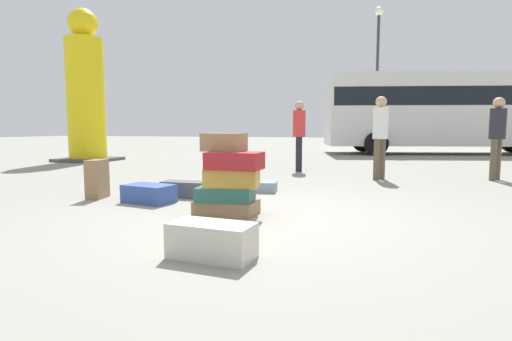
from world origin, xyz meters
The scene contains 13 objects.
ground_plane centered at (0.00, 0.00, 0.00)m, with size 80.00×80.00×0.00m, color gray.
suitcase_tower centered at (-0.34, 0.12, 0.43)m, with size 0.82×0.54×0.98m.
suitcase_slate_right_side centered at (-0.60, 1.93, 0.08)m, with size 0.72×0.37×0.17m, color gray.
suitcase_cream_white_trunk centered at (0.13, -1.45, 0.14)m, with size 0.68×0.34×0.29m, color beige.
suitcase_navy_left_side centered at (-1.70, 0.52, 0.13)m, with size 0.68×0.42×0.25m, color #334F99.
suitcase_brown_foreground_near centered at (-2.63, 0.60, 0.29)m, with size 0.21×0.37×0.57m, color olive.
suitcase_charcoal_behind_tower centered at (-1.40, 1.07, 0.12)m, with size 0.76×0.31×0.24m, color #4C4C51.
person_bearded_onlooker centered at (1.33, 4.18, 1.00)m, with size 0.30×0.31×1.67m.
person_tourist_with_camera centered at (3.54, 4.76, 0.98)m, with size 0.30×0.30×1.65m.
person_passerby_in_red centered at (-0.54, 5.22, 1.00)m, with size 0.30×0.33×1.68m.
yellow_dummy_statue centered at (-7.54, 6.23, 2.10)m, with size 1.60×1.60×4.69m.
parked_bus centered at (3.87, 13.62, 1.83)m, with size 10.06×4.79×3.15m.
lamp_post centered at (1.02, 13.72, 3.95)m, with size 0.36×0.36×6.04m.
Camera 1 is at (1.43, -4.36, 1.04)m, focal length 28.40 mm.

